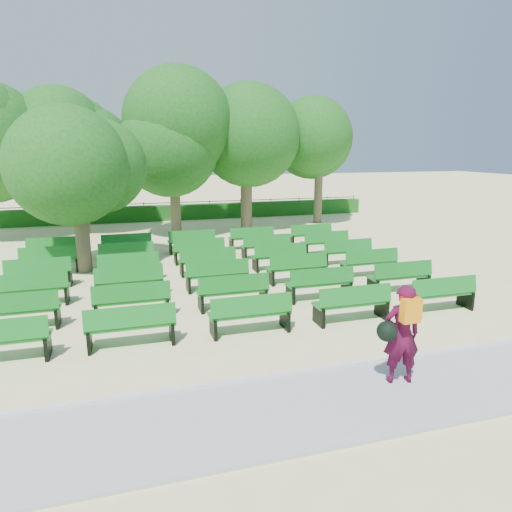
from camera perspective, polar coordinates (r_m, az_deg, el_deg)
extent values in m
plane|color=beige|center=(14.47, -6.76, -3.75)|extent=(120.00, 120.00, 0.00)
cube|color=#A8A8A3|center=(7.86, 3.07, -18.94)|extent=(30.00, 2.20, 0.06)
cube|color=silver|center=(8.79, 0.49, -15.01)|extent=(30.00, 0.12, 0.10)
cube|color=#1A5B18|center=(28.00, -11.73, 5.29)|extent=(26.00, 0.70, 0.90)
cube|color=#13721F|center=(14.84, -5.51, -1.37)|extent=(1.92, 0.54, 0.06)
cube|color=#13721F|center=(14.56, -5.36, -0.57)|extent=(1.91, 0.16, 0.45)
cylinder|color=brown|center=(16.83, -20.90, 2.69)|extent=(0.49, 0.49, 2.75)
ellipsoid|color=#1C5C1A|center=(16.59, -21.62, 11.15)|extent=(4.05, 4.05, 3.64)
imported|color=#420924|center=(8.67, 17.74, -9.31)|extent=(0.74, 0.55, 1.84)
cube|color=orange|center=(8.33, 18.80, -6.45)|extent=(0.34, 0.17, 0.43)
sphere|color=black|center=(8.40, 16.07, -9.04)|extent=(0.37, 0.37, 0.37)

